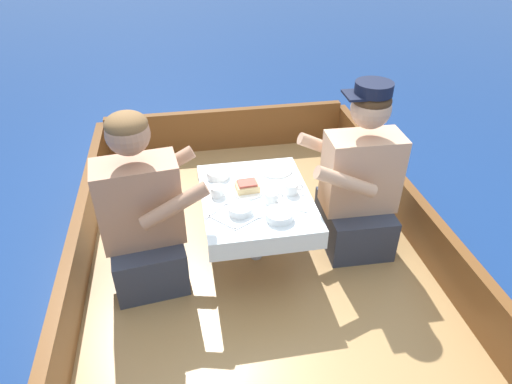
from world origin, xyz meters
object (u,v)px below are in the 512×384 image
person_port (143,218)px  coffee_cup_port (292,188)px  person_starboard (358,185)px  coffee_cup_center (218,191)px  sandwich (247,186)px  coffee_cup_starboard (272,197)px

person_port → coffee_cup_port: person_port is taller
person_starboard → coffee_cup_center: person_starboard is taller
person_port → sandwich: 0.56m
person_port → coffee_cup_starboard: bearing=-10.0°
person_port → person_starboard: size_ratio=0.97×
sandwich → coffee_cup_port: sandwich is taller
person_port → coffee_cup_starboard: 0.66m
person_port → person_starboard: person_starboard is taller
person_port → coffee_cup_center: 0.40m
sandwich → coffee_cup_starboard: size_ratio=1.27×
coffee_cup_port → sandwich: bearing=165.6°
coffee_cup_starboard → coffee_cup_center: (-0.26, 0.11, -0.00)m
person_port → coffee_cup_center: size_ratio=9.53×
person_port → coffee_cup_center: person_port is taller
sandwich → coffee_cup_port: size_ratio=1.28×
coffee_cup_starboard → coffee_cup_center: coffee_cup_starboard is taller
person_port → coffee_cup_starboard: (0.65, -0.04, 0.07)m
person_starboard → coffee_cup_starboard: person_starboard is taller
person_starboard → sandwich: bearing=1.2°
sandwich → coffee_cup_center: 0.16m
person_port → sandwich: (0.54, 0.08, 0.07)m
coffee_cup_center → sandwich: bearing=3.2°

